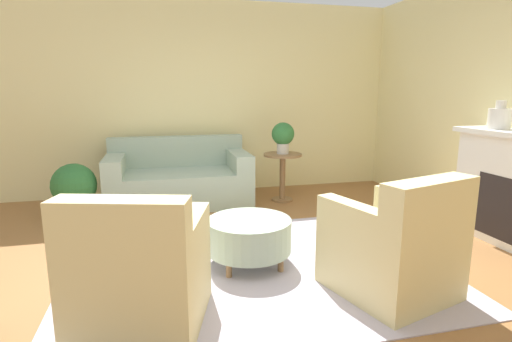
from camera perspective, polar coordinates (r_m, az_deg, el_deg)
ground_plane at (r=3.55m, az=-0.21°, el=-13.81°), size 16.00×16.00×0.00m
wall_back at (r=6.10m, az=-6.90°, el=10.23°), size 9.73×0.12×2.80m
rug at (r=3.55m, az=-0.21°, el=-13.74°), size 3.13×2.38×0.01m
couch at (r=5.54m, az=-10.92°, el=-1.24°), size 1.87×1.00×0.88m
armchair_left at (r=2.71m, az=-16.22°, el=-14.10°), size 0.95×0.99×0.93m
armchair_right at (r=3.19m, az=19.24°, el=-10.38°), size 0.95×0.99×0.93m
ottoman_table at (r=3.54m, az=-0.99°, el=-9.14°), size 0.74×0.74×0.40m
side_table at (r=5.53m, az=3.81°, el=0.30°), size 0.53×0.53×0.67m
vase_mantel_near at (r=4.74m, az=31.45°, el=6.51°), size 0.21×0.21×0.29m
potted_plant_on_side_table at (r=5.46m, az=3.87°, el=5.08°), size 0.31×0.31×0.43m
potted_plant_floor at (r=5.21m, az=-24.53°, el=-2.24°), size 0.52×0.52×0.67m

